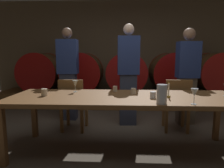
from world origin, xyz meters
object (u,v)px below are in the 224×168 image
wine_barrel_far_right (214,73)px  chair_right (177,103)px  wine_barrel_far_left (42,72)px  guest_right (187,76)px  guest_center (128,74)px  guest_left (68,74)px  wine_barrel_left (83,72)px  chair_left (73,102)px  cup_center_left (115,89)px  cup_far_right (153,95)px  wine_barrel_center (126,73)px  candle_center (168,93)px  cup_center_right (133,91)px  cup_far_left (44,92)px  wine_glass_center (194,93)px  wine_barrel_right (171,73)px  pitcher (162,94)px  dining_table (124,101)px  wine_glass_left (75,84)px

wine_barrel_far_right → chair_right: size_ratio=1.10×
wine_barrel_far_left → guest_right: (3.19, -1.25, 0.06)m
guest_center → guest_left: bearing=-14.2°
wine_barrel_left → chair_left: wine_barrel_left is taller
guest_center → cup_center_left: 0.79m
wine_barrel_left → wine_barrel_far_right: size_ratio=1.00×
guest_center → cup_far_right: bearing=99.5°
guest_left → cup_far_right: bearing=135.0°
wine_barrel_center → candle_center: bearing=-79.5°
wine_barrel_center → cup_center_right: (0.04, -2.26, -0.06)m
cup_far_left → cup_center_right: size_ratio=1.15×
candle_center → wine_glass_center: size_ratio=1.18×
wine_barrel_center → wine_barrel_right: (1.09, 0.00, 0.00)m
wine_barrel_left → pitcher: bearing=-63.7°
wine_barrel_left → wine_barrel_far_right: (3.22, 0.00, 0.00)m
guest_right → wine_barrel_right: bearing=-94.4°
chair_right → cup_center_left: chair_right is taller
dining_table → cup_far_left: cup_far_left is taller
guest_center → cup_far_left: 1.57m
guest_right → cup_far_left: guest_right is taller
candle_center → wine_glass_center: (0.19, -0.34, 0.07)m
dining_table → candle_center: size_ratio=14.59×
wine_barrel_center → chair_right: wine_barrel_center is taller
guest_center → guest_right: bearing=-178.0°
guest_left → cup_center_right: 1.67m
wine_barrel_left → wine_barrel_center: bearing=0.0°
wine_barrel_far_right → cup_center_left: size_ratio=12.32×
cup_center_left → cup_far_right: 0.64m
guest_right → cup_center_right: bearing=40.4°
wine_barrel_center → wine_glass_center: (0.65, -2.81, 0.03)m
wine_barrel_center → wine_glass_center: size_ratio=5.69×
wine_barrel_right → candle_center: wine_barrel_right is taller
wine_barrel_right → wine_glass_left: bearing=-131.0°
wine_barrel_center → chair_left: wine_barrel_center is taller
cup_far_right → cup_center_left: bearing=138.0°
wine_glass_left → cup_far_right: wine_glass_left is taller
wine_barrel_far_left → guest_left: guest_left is taller
wine_barrel_left → wine_glass_left: size_ratio=5.88×
guest_left → candle_center: (1.61, -1.36, -0.11)m
wine_barrel_center → wine_glass_left: 2.28m
cup_center_left → guest_center: bearing=73.8°
pitcher → cup_center_right: (-0.27, 0.54, -0.07)m
dining_table → guest_center: bearing=85.3°
guest_left → cup_center_right: size_ratio=22.59×
wine_barrel_right → pitcher: (-0.78, -2.80, 0.01)m
cup_far_left → wine_glass_center: bearing=-12.1°
guest_right → wine_glass_center: size_ratio=10.24×
wine_barrel_center → cup_far_right: 2.53m
cup_center_right → wine_glass_center: bearing=-42.1°
chair_right → cup_far_left: size_ratio=9.70×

